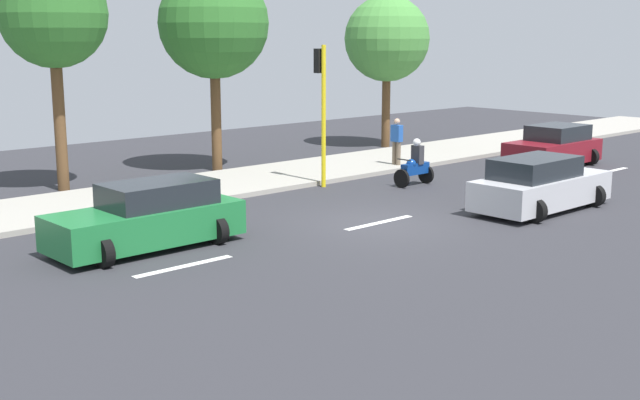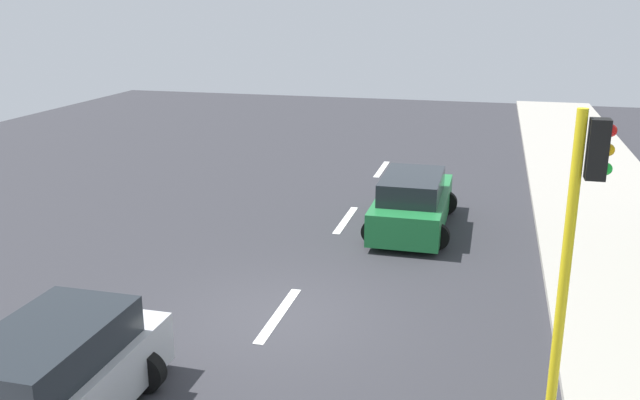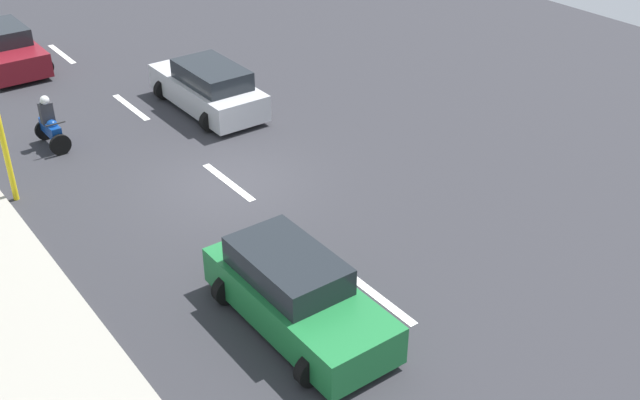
{
  "view_description": "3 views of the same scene",
  "coord_description": "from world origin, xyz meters",
  "px_view_note": "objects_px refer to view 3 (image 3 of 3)",
  "views": [
    {
      "loc": [
        -14.13,
        15.09,
        4.8
      ],
      "look_at": [
        0.05,
        2.05,
        0.88
      ],
      "focal_mm": 45.71,
      "sensor_mm": 36.0,
      "label": 1
    },
    {
      "loc": [
        3.69,
        -11.15,
        5.75
      ],
      "look_at": [
        -0.12,
        3.64,
        1.24
      ],
      "focal_mm": 37.87,
      "sensor_mm": 36.0,
      "label": 2
    },
    {
      "loc": [
        8.6,
        15.67,
        9.97
      ],
      "look_at": [
        -0.47,
        3.41,
        0.92
      ],
      "focal_mm": 43.52,
      "sensor_mm": 36.0,
      "label": 3
    }
  ],
  "objects_px": {
    "motorcycle": "(50,126)",
    "car_green": "(296,294)",
    "car_silver": "(208,88)",
    "car_maroon": "(5,50)"
  },
  "relations": [
    {
      "from": "car_maroon",
      "to": "car_silver",
      "type": "bearing_deg",
      "value": 119.09
    },
    {
      "from": "car_silver",
      "to": "car_maroon",
      "type": "distance_m",
      "value": 8.25
    },
    {
      "from": "motorcycle",
      "to": "car_green",
      "type": "bearing_deg",
      "value": 95.95
    },
    {
      "from": "car_silver",
      "to": "motorcycle",
      "type": "height_order",
      "value": "motorcycle"
    },
    {
      "from": "car_green",
      "to": "car_maroon",
      "type": "distance_m",
      "value": 17.34
    },
    {
      "from": "car_maroon",
      "to": "motorcycle",
      "type": "distance_m",
      "value": 6.89
    },
    {
      "from": "car_green",
      "to": "motorcycle",
      "type": "relative_size",
      "value": 2.89
    },
    {
      "from": "car_silver",
      "to": "car_green",
      "type": "relative_size",
      "value": 1.03
    },
    {
      "from": "car_green",
      "to": "car_maroon",
      "type": "height_order",
      "value": "same"
    },
    {
      "from": "car_green",
      "to": "motorcycle",
      "type": "height_order",
      "value": "motorcycle"
    }
  ]
}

